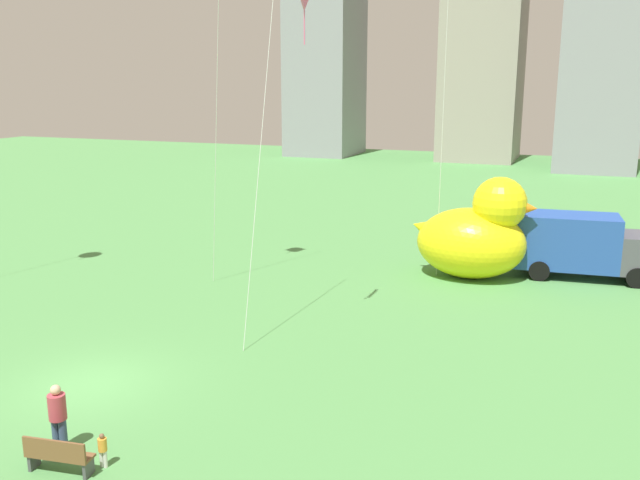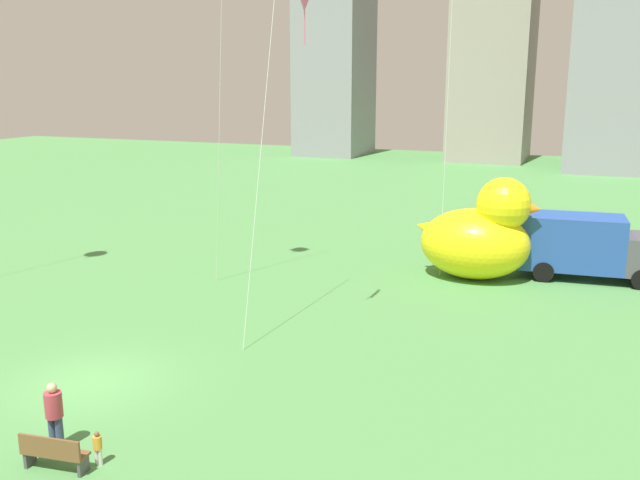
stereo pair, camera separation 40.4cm
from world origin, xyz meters
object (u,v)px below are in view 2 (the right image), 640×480
(person_adult, at_px, (54,413))
(kite_pink, at_px, (300,6))
(box_truck, at_px, (585,247))
(park_bench, at_px, (53,452))
(giant_inflatable_duck, at_px, (479,236))
(person_child, at_px, (98,446))

(person_adult, distance_m, kite_pink, 13.63)
(kite_pink, bearing_deg, box_truck, 52.43)
(park_bench, bearing_deg, kite_pink, 78.53)
(box_truck, bearing_deg, giant_inflatable_duck, -158.66)
(person_adult, bearing_deg, box_truck, 60.66)
(person_child, distance_m, kite_pink, 13.93)
(box_truck, bearing_deg, park_bench, -117.01)
(park_bench, height_order, giant_inflatable_duck, giant_inflatable_duck)
(person_child, bearing_deg, kite_pink, 82.46)
(giant_inflatable_duck, height_order, box_truck, giant_inflatable_duck)
(person_adult, distance_m, box_truck, 23.32)
(giant_inflatable_duck, bearing_deg, box_truck, 21.34)
(park_bench, bearing_deg, box_truck, 62.99)
(park_bench, xyz_separation_m, person_child, (0.76, 0.59, -0.01))
(park_bench, height_order, person_child, park_bench)
(person_adult, height_order, box_truck, box_truck)
(giant_inflatable_duck, xyz_separation_m, kite_pink, (-4.39, -9.72, 8.98))
(person_child, xyz_separation_m, kite_pink, (1.20, 9.09, 10.49))
(box_truck, xyz_separation_m, kite_pink, (-8.80, -11.44, 9.50))
(park_bench, xyz_separation_m, giant_inflatable_duck, (6.36, 19.40, 1.50))
(park_bench, distance_m, person_child, 0.96)
(person_child, bearing_deg, box_truck, 64.01)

